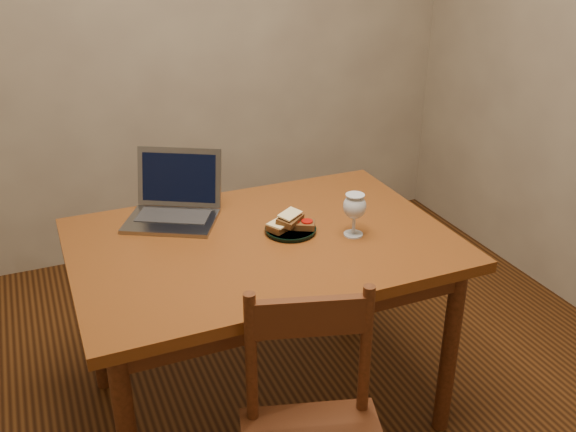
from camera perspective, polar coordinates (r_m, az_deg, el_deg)
name	(u,v)px	position (r m, az deg, el deg)	size (l,w,h in m)	color
floor	(292,420)	(2.61, 0.39, -17.68)	(3.20, 3.20, 0.02)	black
back_wall	(168,15)	(3.47, -10.59, 17.19)	(3.20, 0.02, 2.60)	gray
table	(262,260)	(2.28, -2.28, -3.97)	(1.30, 0.90, 0.74)	#552F0E
plate	(290,230)	(2.28, 0.22, -1.26)	(0.18, 0.18, 0.02)	black
sandwich_cheese	(282,225)	(2.27, -0.58, -0.76)	(0.10, 0.06, 0.03)	#381E0C
sandwich_tomato	(301,223)	(2.28, 1.12, -0.66)	(0.10, 0.06, 0.03)	#381E0C
sandwich_top	(290,218)	(2.26, 0.18, -0.19)	(0.10, 0.06, 0.03)	#381E0C
milk_glass	(354,215)	(2.24, 5.91, 0.11)	(0.08, 0.08, 0.16)	white
laptop	(175,200)	(2.42, -10.01, 1.42)	(0.42, 0.41, 0.23)	slate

